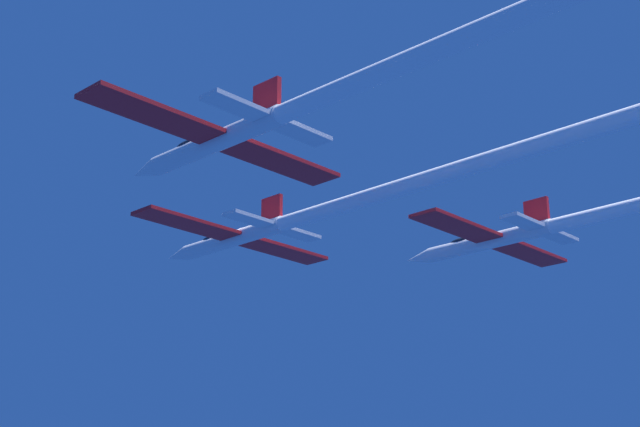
# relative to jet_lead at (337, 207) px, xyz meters

# --- Properties ---
(jet_lead) EXTENTS (16.82, 42.22, 2.79)m
(jet_lead) POSITION_rel_jet_lead_xyz_m (0.00, 0.00, 0.00)
(jet_lead) COLOR white
(jet_left_wing) EXTENTS (16.82, 43.20, 2.79)m
(jet_left_wing) POSITION_rel_jet_lead_xyz_m (-12.14, -12.77, 0.17)
(jet_left_wing) COLOR white
(jet_right_wing) EXTENTS (16.82, 39.75, 2.79)m
(jet_right_wing) POSITION_rel_jet_lead_xyz_m (12.74, -12.32, -0.18)
(jet_right_wing) COLOR white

